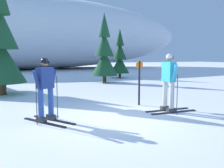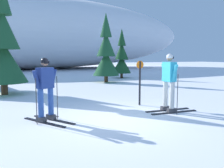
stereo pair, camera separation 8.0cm
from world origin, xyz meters
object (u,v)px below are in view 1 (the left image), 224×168
Objects in this scene: skier_cyan_jacket at (169,81)px; skier_navy_jacket at (46,88)px; trail_marker_post at (139,80)px; pine_tree_center_right at (1,44)px; pine_tree_right at (104,53)px; pine_tree_far_right at (120,57)px.

skier_cyan_jacket is 3.74m from skier_navy_jacket.
skier_navy_jacket is (-3.71, 0.38, -0.08)m from skier_cyan_jacket.
pine_tree_center_right is at bearing 134.51° from trail_marker_post.
pine_tree_right is at bearing 76.85° from trail_marker_post.
pine_tree_center_right reaches higher than pine_tree_far_right.
skier_navy_jacket is 10.26m from pine_tree_right.
pine_tree_right reaches higher than pine_tree_far_right.
trail_marker_post is at bearing -103.15° from pine_tree_right.
pine_tree_right is at bearing 27.15° from pine_tree_center_right.
pine_tree_right reaches higher than skier_cyan_jacket.
skier_cyan_jacket is at bearing -99.47° from pine_tree_right.
trail_marker_post is at bearing 103.09° from skier_cyan_jacket.
skier_cyan_jacket is 0.33× the size of pine_tree_center_right.
pine_tree_center_right reaches higher than trail_marker_post.
trail_marker_post is at bearing 15.24° from skier_navy_jacket.
pine_tree_center_right is 7.12m from pine_tree_right.
trail_marker_post is at bearing -112.13° from pine_tree_far_right.
pine_tree_right reaches higher than skier_navy_jacket.
pine_tree_right is 2.93× the size of trail_marker_post.
skier_navy_jacket is at bearing -78.78° from pine_tree_center_right.
pine_tree_far_right is (2.44, 2.68, -0.28)m from pine_tree_right.
skier_navy_jacket is at bearing 174.15° from skier_cyan_jacket.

